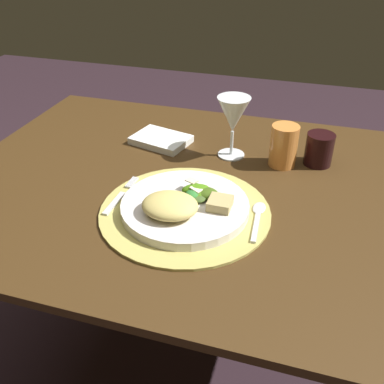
# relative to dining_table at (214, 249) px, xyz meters

# --- Properties ---
(ground_plane) EXTENTS (6.00, 6.00, 0.00)m
(ground_plane) POSITION_rel_dining_table_xyz_m (0.00, 0.00, -0.55)
(ground_plane) COLOR #2B1C23
(dining_table) EXTENTS (1.24, 0.85, 0.73)m
(dining_table) POSITION_rel_dining_table_xyz_m (0.00, 0.00, 0.00)
(dining_table) COLOR #3E2812
(dining_table) RESTS_ON ground
(placemat) EXTENTS (0.36, 0.36, 0.01)m
(placemat) POSITION_rel_dining_table_xyz_m (-0.04, -0.12, 0.19)
(placemat) COLOR tan
(placemat) RESTS_ON dining_table
(dinner_plate) EXTENTS (0.26, 0.26, 0.02)m
(dinner_plate) POSITION_rel_dining_table_xyz_m (-0.04, -0.12, 0.20)
(dinner_plate) COLOR silver
(dinner_plate) RESTS_ON placemat
(pasta_serving) EXTENTS (0.12, 0.10, 0.04)m
(pasta_serving) POSITION_rel_dining_table_xyz_m (-0.05, -0.16, 0.23)
(pasta_serving) COLOR #D7C068
(pasta_serving) RESTS_ON dinner_plate
(salad_greens) EXTENTS (0.08, 0.08, 0.02)m
(salad_greens) POSITION_rel_dining_table_xyz_m (-0.02, -0.09, 0.22)
(salad_greens) COLOR #3D5916
(salad_greens) RESTS_ON dinner_plate
(bread_piece) EXTENTS (0.05, 0.05, 0.02)m
(bread_piece) POSITION_rel_dining_table_xyz_m (0.04, -0.11, 0.22)
(bread_piece) COLOR tan
(bread_piece) RESTS_ON dinner_plate
(fork) EXTENTS (0.02, 0.15, 0.00)m
(fork) POSITION_rel_dining_table_xyz_m (-0.19, -0.11, 0.20)
(fork) COLOR silver
(fork) RESTS_ON placemat
(spoon) EXTENTS (0.03, 0.14, 0.01)m
(spoon) POSITION_rel_dining_table_xyz_m (0.11, -0.09, 0.20)
(spoon) COLOR silver
(spoon) RESTS_ON placemat
(napkin) EXTENTS (0.17, 0.14, 0.02)m
(napkin) POSITION_rel_dining_table_xyz_m (-0.20, 0.17, 0.20)
(napkin) COLOR white
(napkin) RESTS_ON dining_table
(wine_glass) EXTENTS (0.08, 0.08, 0.16)m
(wine_glass) POSITION_rel_dining_table_xyz_m (0.00, 0.16, 0.29)
(wine_glass) COLOR silver
(wine_glass) RESTS_ON dining_table
(amber_tumbler) EXTENTS (0.07, 0.07, 0.10)m
(amber_tumbler) POSITION_rel_dining_table_xyz_m (0.13, 0.14, 0.24)
(amber_tumbler) COLOR orange
(amber_tumbler) RESTS_ON dining_table
(dark_tumbler) EXTENTS (0.07, 0.07, 0.08)m
(dark_tumbler) POSITION_rel_dining_table_xyz_m (0.21, 0.17, 0.23)
(dark_tumbler) COLOR black
(dark_tumbler) RESTS_ON dining_table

